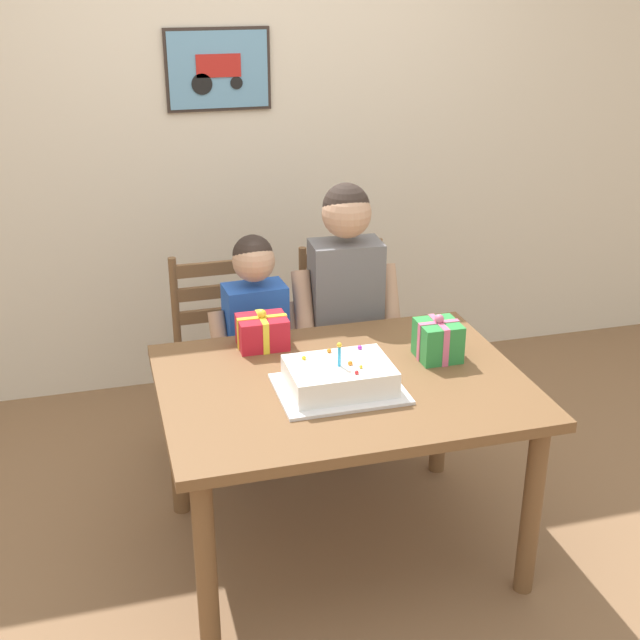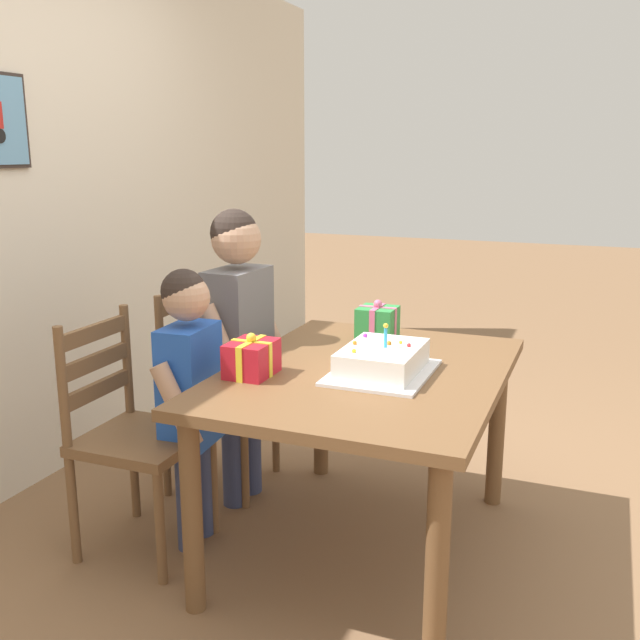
# 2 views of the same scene
# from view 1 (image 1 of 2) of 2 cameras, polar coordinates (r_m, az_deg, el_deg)

# --- Properties ---
(ground_plane) EXTENTS (20.00, 20.00, 0.00)m
(ground_plane) POSITION_cam_1_polar(r_m,az_deg,el_deg) (3.44, 1.42, -15.03)
(ground_plane) COLOR #846042
(back_wall) EXTENTS (6.40, 0.11, 2.60)m
(back_wall) POSITION_cam_1_polar(r_m,az_deg,el_deg) (4.38, -4.75, 12.24)
(back_wall) COLOR silver
(back_wall) RESTS_ON ground
(dining_table) EXTENTS (1.31, 0.98, 0.73)m
(dining_table) POSITION_cam_1_polar(r_m,az_deg,el_deg) (3.09, 1.53, -5.70)
(dining_table) COLOR brown
(dining_table) RESTS_ON ground
(birthday_cake) EXTENTS (0.44, 0.34, 0.19)m
(birthday_cake) POSITION_cam_1_polar(r_m,az_deg,el_deg) (2.95, 1.32, -3.95)
(birthday_cake) COLOR silver
(birthday_cake) RESTS_ON dining_table
(gift_box_red_large) EXTENTS (0.16, 0.16, 0.18)m
(gift_box_red_large) POSITION_cam_1_polar(r_m,az_deg,el_deg) (3.21, 7.98, -1.36)
(gift_box_red_large) COLOR #2D8E42
(gift_box_red_large) RESTS_ON dining_table
(gift_box_beside_cake) EXTENTS (0.20, 0.15, 0.16)m
(gift_box_beside_cake) POSITION_cam_1_polar(r_m,az_deg,el_deg) (3.28, -3.93, -0.80)
(gift_box_beside_cake) COLOR red
(gift_box_beside_cake) RESTS_ON dining_table
(chair_left) EXTENTS (0.42, 0.42, 0.92)m
(chair_left) POSITION_cam_1_polar(r_m,az_deg,el_deg) (3.83, -6.46, -2.65)
(chair_left) COLOR brown
(chair_left) RESTS_ON ground
(chair_right) EXTENTS (0.45, 0.45, 0.92)m
(chair_right) POSITION_cam_1_polar(r_m,az_deg,el_deg) (3.95, 2.16, -1.66)
(chair_right) COLOR brown
(chair_right) RESTS_ON ground
(child_older) EXTENTS (0.47, 0.27, 1.29)m
(child_older) POSITION_cam_1_polar(r_m,az_deg,el_deg) (3.63, 1.74, 1.45)
(child_older) COLOR #38426B
(child_older) RESTS_ON ground
(child_younger) EXTENTS (0.40, 0.24, 1.10)m
(child_younger) POSITION_cam_1_polar(r_m,az_deg,el_deg) (3.59, -4.35, -0.90)
(child_younger) COLOR #38426B
(child_younger) RESTS_ON ground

